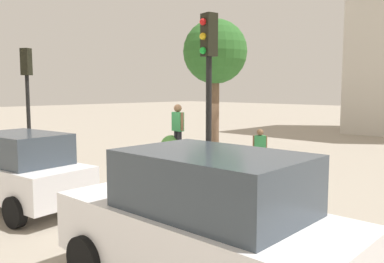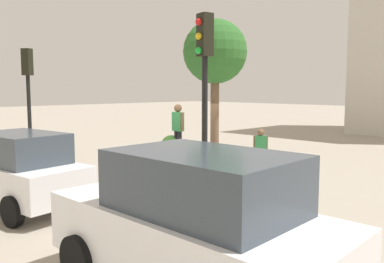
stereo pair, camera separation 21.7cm
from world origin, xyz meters
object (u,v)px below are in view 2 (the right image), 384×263
(police_car, at_px, (195,224))
(traffic_light_median, at_px, (204,85))
(passerby_with_bag, at_px, (261,147))
(skateboard, at_px, (178,155))
(planter_ledge, at_px, (192,168))
(traffic_light_corner, at_px, (29,91))
(plaza_tree, at_px, (215,53))
(skateboarder, at_px, (178,126))
(sedan_parked, at_px, (18,170))

(police_car, xyz_separation_m, traffic_light_median, (1.78, -2.04, 1.98))
(traffic_light_median, height_order, passerby_with_bag, traffic_light_median)
(skateboard, bearing_deg, passerby_with_bag, -119.30)
(planter_ledge, bearing_deg, passerby_with_bag, -111.12)
(traffic_light_corner, relative_size, passerby_with_bag, 2.75)
(police_car, relative_size, traffic_light_median, 1.03)
(planter_ledge, bearing_deg, skateboard, 16.12)
(plaza_tree, xyz_separation_m, traffic_light_median, (-3.11, 3.74, -1.05))
(traffic_light_corner, bearing_deg, traffic_light_median, -175.84)
(skateboarder, relative_size, sedan_parked, 0.40)
(police_car, xyz_separation_m, sedan_parked, (6.19, 0.06, -0.11))
(planter_ledge, bearing_deg, police_car, 135.78)
(plaza_tree, relative_size, passerby_with_bag, 2.92)
(traffic_light_corner, height_order, traffic_light_median, traffic_light_median)
(police_car, distance_m, passerby_with_bag, 9.15)
(police_car, distance_m, sedan_parked, 6.19)
(skateboard, bearing_deg, sedan_parked, 88.83)
(planter_ledge, bearing_deg, traffic_light_median, 138.33)
(police_car, bearing_deg, traffic_light_corner, -9.40)
(skateboard, xyz_separation_m, sedan_parked, (0.11, 5.31, 0.24))
(skateboard, height_order, traffic_light_corner, traffic_light_corner)
(plaza_tree, height_order, skateboard, plaza_tree)
(planter_ledge, distance_m, police_car, 7.79)
(skateboarder, distance_m, sedan_parked, 5.37)
(planter_ledge, relative_size, traffic_light_corner, 0.75)
(plaza_tree, bearing_deg, skateboarder, 23.97)
(plaza_tree, distance_m, police_car, 8.16)
(plaza_tree, bearing_deg, planter_ledge, 29.53)
(planter_ledge, height_order, skateboard, skateboard)
(traffic_light_corner, bearing_deg, skateboard, -129.14)
(skateboarder, relative_size, passerby_with_bag, 1.11)
(plaza_tree, xyz_separation_m, skateboard, (1.19, 0.53, -3.38))
(skateboarder, height_order, sedan_parked, skateboarder)
(skateboarder, height_order, traffic_light_corner, traffic_light_corner)
(planter_ledge, height_order, plaza_tree, plaza_tree)
(plaza_tree, relative_size, traffic_light_median, 1.01)
(planter_ledge, xyz_separation_m, traffic_light_median, (-3.78, 3.36, 2.72))
(sedan_parked, height_order, passerby_with_bag, sedan_parked)
(plaza_tree, distance_m, traffic_light_corner, 6.14)
(traffic_light_median, bearing_deg, skateboarder, -36.75)
(police_car, bearing_deg, skateboarder, -40.85)
(police_car, bearing_deg, traffic_light_median, -48.98)
(skateboard, relative_size, skateboarder, 0.47)
(skateboarder, distance_m, police_car, 8.06)
(sedan_parked, bearing_deg, skateboard, -91.17)
(plaza_tree, xyz_separation_m, police_car, (-4.89, 5.78, -3.03))
(skateboarder, bearing_deg, plaza_tree, -156.03)
(traffic_light_median, bearing_deg, skateboard, -36.75)
(sedan_parked, relative_size, traffic_light_median, 0.96)
(sedan_parked, xyz_separation_m, traffic_light_corner, (2.94, -1.57, 1.95))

